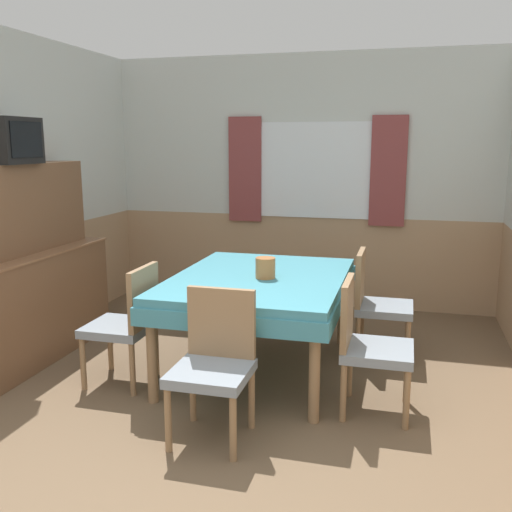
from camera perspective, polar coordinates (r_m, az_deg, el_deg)
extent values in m
cube|color=silver|center=(6.02, 4.56, 11.86)|extent=(4.40, 0.05, 1.65)
cube|color=tan|center=(6.15, 4.38, -0.34)|extent=(4.40, 0.05, 0.95)
cube|color=white|center=(5.97, 5.89, 8.51)|extent=(1.27, 0.01, 0.98)
cube|color=brown|center=(6.11, -1.11, 8.63)|extent=(0.35, 0.03, 1.10)
cube|color=brown|center=(5.88, 13.09, 8.24)|extent=(0.35, 0.03, 1.10)
cube|color=silver|center=(5.04, -23.81, 11.07)|extent=(0.05, 4.28, 1.65)
cube|color=tan|center=(5.19, -22.67, -3.39)|extent=(0.05, 4.28, 0.95)
cube|color=teal|center=(4.26, 0.34, -2.39)|extent=(1.25, 1.64, 0.06)
cube|color=teal|center=(4.28, 0.34, -3.56)|extent=(1.28, 1.67, 0.12)
cylinder|color=#93704C|center=(3.88, -10.37, -9.63)|extent=(0.07, 0.07, 0.67)
cylinder|color=#93704C|center=(3.58, 5.87, -11.35)|extent=(0.07, 0.07, 0.67)
cylinder|color=#93704C|center=(5.19, -3.42, -4.10)|extent=(0.07, 0.07, 0.67)
cylinder|color=#93704C|center=(4.96, 8.60, -4.92)|extent=(0.07, 0.07, 0.67)
cylinder|color=#93704C|center=(4.23, -16.91, -10.28)|extent=(0.04, 0.04, 0.38)
cylinder|color=#93704C|center=(4.54, -14.37, -8.67)|extent=(0.04, 0.04, 0.38)
cylinder|color=#93704C|center=(4.05, -12.25, -11.02)|extent=(0.04, 0.04, 0.38)
cylinder|color=#93704C|center=(4.37, -9.96, -9.26)|extent=(0.04, 0.04, 0.38)
cube|color=gray|center=(4.22, -13.51, -6.98)|extent=(0.44, 0.44, 0.06)
cube|color=#93704C|center=(4.06, -11.18, -4.03)|extent=(0.04, 0.42, 0.42)
cylinder|color=#93704C|center=(4.00, 14.86, -11.46)|extent=(0.04, 0.04, 0.38)
cylinder|color=#93704C|center=(3.65, 14.82, -13.73)|extent=(0.04, 0.04, 0.38)
cylinder|color=#93704C|center=(4.01, 9.33, -11.14)|extent=(0.04, 0.04, 0.38)
cylinder|color=#93704C|center=(3.67, 8.72, -13.36)|extent=(0.04, 0.04, 0.38)
cube|color=gray|center=(3.75, 12.07, -9.29)|extent=(0.44, 0.44, 0.06)
cube|color=#93704C|center=(3.68, 9.11, -5.57)|extent=(0.04, 0.42, 0.42)
cylinder|color=#93704C|center=(3.23, -2.31, -16.85)|extent=(0.04, 0.04, 0.38)
cylinder|color=#93704C|center=(3.35, -8.78, -15.89)|extent=(0.04, 0.04, 0.38)
cylinder|color=#93704C|center=(3.55, -0.44, -14.07)|extent=(0.04, 0.04, 0.38)
cylinder|color=#93704C|center=(3.66, -6.34, -13.33)|extent=(0.04, 0.04, 0.38)
cube|color=gray|center=(3.35, -4.53, -11.61)|extent=(0.44, 0.44, 0.06)
cube|color=#93704C|center=(3.44, -3.48, -6.65)|extent=(0.42, 0.04, 0.42)
cylinder|color=#93704C|center=(4.93, 14.94, -7.07)|extent=(0.04, 0.04, 0.38)
cylinder|color=#93704C|center=(4.57, 14.91, -8.54)|extent=(0.04, 0.04, 0.38)
cylinder|color=#93704C|center=(4.94, 10.50, -6.83)|extent=(0.04, 0.04, 0.38)
cylinder|color=#93704C|center=(4.58, 10.11, -8.27)|extent=(0.04, 0.04, 0.38)
cube|color=gray|center=(4.69, 12.73, -5.11)|extent=(0.44, 0.44, 0.06)
cube|color=#93704C|center=(4.64, 10.39, -2.09)|extent=(0.04, 0.42, 0.42)
cube|color=brown|center=(4.91, -21.36, -4.60)|extent=(0.44, 1.56, 0.86)
cube|color=#8C5F3F|center=(4.82, -21.72, 0.26)|extent=(0.46, 1.58, 0.02)
cube|color=brown|center=(4.80, -22.55, 4.42)|extent=(0.24, 1.40, 0.69)
cube|color=black|center=(4.67, -23.39, 10.54)|extent=(0.28, 0.43, 0.34)
cube|color=black|center=(4.59, -21.96, 10.74)|extent=(0.01, 0.35, 0.26)
cylinder|color=#B26B38|center=(4.17, 0.95, -1.19)|extent=(0.15, 0.15, 0.15)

